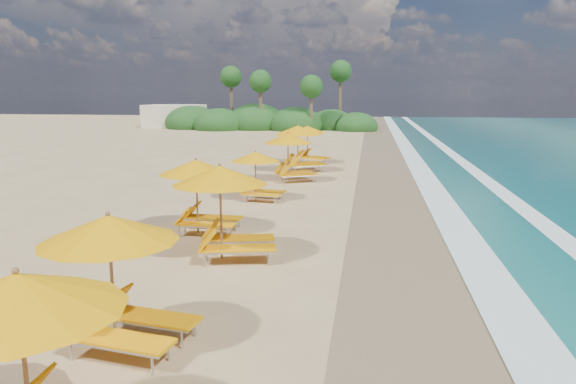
{
  "coord_description": "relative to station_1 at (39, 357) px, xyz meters",
  "views": [
    {
      "loc": [
        2.59,
        -16.79,
        4.43
      ],
      "look_at": [
        0.0,
        0.0,
        1.2
      ],
      "focal_mm": 33.02,
      "sensor_mm": 36.0,
      "label": 1
    }
  ],
  "objects": [
    {
      "name": "station_5",
      "position": [
        -0.73,
        15.92,
        -0.23
      ],
      "size": [
        2.4,
        2.27,
        2.07
      ],
      "rotation": [
        0.0,
        0.0,
        -0.12
      ],
      "color": "olive",
      "rests_on": "ground"
    },
    {
      "name": "beach_building",
      "position": [
        -20.87,
        59.62,
        0.01
      ],
      "size": [
        7.0,
        5.0,
        2.8
      ],
      "primitive_type": "cube",
      "color": "beige",
      "rests_on": "ground"
    },
    {
      "name": "wet_sand",
      "position": [
        5.13,
        11.62,
        -1.39
      ],
      "size": [
        4.0,
        160.0,
        0.01
      ],
      "primitive_type": "cube",
      "color": "olive",
      "rests_on": "ground"
    },
    {
      "name": "ground",
      "position": [
        1.13,
        11.62,
        -1.39
      ],
      "size": [
        160.0,
        160.0,
        0.0
      ],
      "primitive_type": "plane",
      "color": "tan",
      "rests_on": "ground"
    },
    {
      "name": "station_8",
      "position": [
        0.05,
        27.63,
        -0.05
      ],
      "size": [
        3.07,
        3.0,
        2.4
      ],
      "rotation": [
        0.0,
        0.0,
        -0.34
      ],
      "color": "olive",
      "rests_on": "ground"
    },
    {
      "name": "station_7",
      "position": [
        -0.05,
        24.21,
        0.1
      ],
      "size": [
        3.5,
        3.49,
        2.65
      ],
      "rotation": [
        0.0,
        0.0,
        0.46
      ],
      "color": "olive",
      "rests_on": "ground"
    },
    {
      "name": "station_6",
      "position": [
        -0.1,
        20.8,
        -0.01
      ],
      "size": [
        3.23,
        3.2,
        2.46
      ],
      "rotation": [
        0.0,
        0.0,
        0.42
      ],
      "color": "olive",
      "rests_on": "ground"
    },
    {
      "name": "station_3",
      "position": [
        0.05,
        8.19,
        0.06
      ],
      "size": [
        3.17,
        3.05,
        2.59
      ],
      "rotation": [
        0.0,
        0.0,
        0.23
      ],
      "color": "olive",
      "rests_on": "ground"
    },
    {
      "name": "station_4",
      "position": [
        -1.47,
        10.69,
        -0.05
      ],
      "size": [
        2.57,
        2.37,
        2.4
      ],
      "rotation": [
        0.0,
        0.0,
        -0.01
      ],
      "color": "olive",
      "rests_on": "ground"
    },
    {
      "name": "station_1",
      "position": [
        0.0,
        0.0,
        0.0
      ],
      "size": [
        2.7,
        2.5,
        2.48
      ],
      "rotation": [
        0.0,
        0.0,
        0.02
      ],
      "color": "olive",
      "rests_on": "ground"
    },
    {
      "name": "station_2",
      "position": [
        -0.45,
        2.98,
        -0.03
      ],
      "size": [
        2.88,
        2.74,
        2.43
      ],
      "rotation": [
        0.0,
        0.0,
        -0.16
      ],
      "color": "olive",
      "rests_on": "ground"
    },
    {
      "name": "surf_foam",
      "position": [
        7.83,
        11.62,
        -1.36
      ],
      "size": [
        4.0,
        160.0,
        0.01
      ],
      "color": "white",
      "rests_on": "ground"
    },
    {
      "name": "treeline",
      "position": [
        -8.8,
        57.14,
        -0.39
      ],
      "size": [
        25.8,
        8.8,
        9.74
      ],
      "color": "#163D14",
      "rests_on": "ground"
    }
  ]
}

